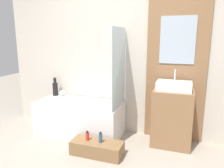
% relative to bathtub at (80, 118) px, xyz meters
% --- Properties ---
extents(wall_tiled_back, '(4.20, 0.06, 2.60)m').
position_rel_bathtub_xyz_m(wall_tiled_back, '(0.65, 0.37, 1.03)').
color(wall_tiled_back, beige).
rests_on(wall_tiled_back, ground_plane).
extents(wall_wood_accent, '(0.87, 0.04, 2.60)m').
position_rel_bathtub_xyz_m(wall_wood_accent, '(1.44, 0.32, 1.04)').
color(wall_wood_accent, '#8E6642').
rests_on(wall_wood_accent, ground_plane).
extents(bathtub, '(1.37, 0.65, 0.54)m').
position_rel_bathtub_xyz_m(bathtub, '(0.00, 0.00, 0.00)').
color(bathtub, white).
rests_on(bathtub, ground_plane).
extents(glass_shower_screen, '(0.01, 0.63, 1.16)m').
position_rel_bathtub_xyz_m(glass_shower_screen, '(0.65, 0.01, 0.85)').
color(glass_shower_screen, silver).
rests_on(glass_shower_screen, bathtub).
extents(wooden_step_bench, '(0.70, 0.29, 0.19)m').
position_rel_bathtub_xyz_m(wooden_step_bench, '(0.52, -0.51, -0.18)').
color(wooden_step_bench, olive).
rests_on(wooden_step_bench, ground_plane).
extents(vanity_cabinet, '(0.56, 0.41, 0.83)m').
position_rel_bathtub_xyz_m(vanity_cabinet, '(1.44, 0.10, 0.14)').
color(vanity_cabinet, '#8E6642').
rests_on(vanity_cabinet, ground_plane).
extents(sink, '(0.48, 0.31, 0.29)m').
position_rel_bathtub_xyz_m(sink, '(1.44, 0.10, 0.62)').
color(sink, white).
rests_on(sink, vanity_cabinet).
extents(vase_tall_dark, '(0.09, 0.09, 0.32)m').
position_rel_bathtub_xyz_m(vase_tall_dark, '(-0.59, 0.23, 0.40)').
color(vase_tall_dark, black).
rests_on(vase_tall_dark, bathtub).
extents(vase_round_light, '(0.10, 0.10, 0.10)m').
position_rel_bathtub_xyz_m(vase_round_light, '(-0.45, 0.22, 0.32)').
color(vase_round_light, silver).
rests_on(vase_round_light, bathtub).
extents(bottle_soap_primary, '(0.05, 0.05, 0.13)m').
position_rel_bathtub_xyz_m(bottle_soap_primary, '(0.38, -0.51, -0.03)').
color(bottle_soap_primary, red).
rests_on(bottle_soap_primary, wooden_step_bench).
extents(bottle_soap_secondary, '(0.05, 0.05, 0.15)m').
position_rel_bathtub_xyz_m(bottle_soap_secondary, '(0.57, -0.51, -0.02)').
color(bottle_soap_secondary, '#2D567A').
rests_on(bottle_soap_secondary, wooden_step_bench).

